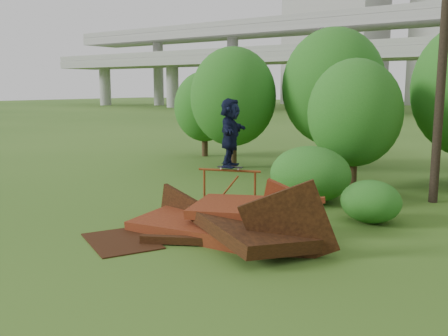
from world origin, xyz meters
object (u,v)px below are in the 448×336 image
Objects in this scene: scrap_pile at (229,223)px; flat_plate at (121,241)px; utility_pole at (444,35)px; skater at (230,133)px.

scrap_pile reaches higher than flat_plate.
utility_pole reaches higher than scrap_pile.
skater is at bearing -123.41° from utility_pole.
scrap_pile is at bearing 44.37° from flat_plate.
utility_pole is at bearing -56.14° from skater.
utility_pole is at bearing 65.39° from scrap_pile.
utility_pole is (3.18, 6.93, 4.89)m from scrap_pile.
flat_plate is at bearing -119.96° from utility_pole.
skater is 3.97m from flat_plate.
flat_plate is at bearing 135.16° from skater.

